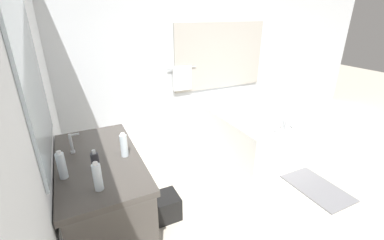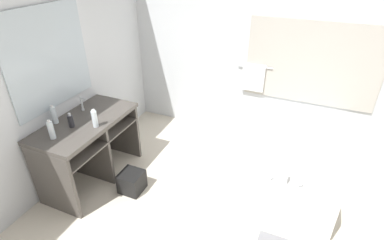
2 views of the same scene
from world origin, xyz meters
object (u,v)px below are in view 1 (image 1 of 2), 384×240
at_px(water_bottle_3, 98,177).
at_px(soap_dispenser, 95,161).
at_px(water_bottle_2, 124,145).
at_px(waste_bin, 166,206).
at_px(bathtub, 246,126).
at_px(water_bottle_1, 62,165).

relative_size(water_bottle_3, soap_dispenser, 1.28).
distance_m(water_bottle_3, soap_dispenser, 0.26).
height_order(water_bottle_2, waste_bin, water_bottle_2).
xyz_separation_m(water_bottle_2, water_bottle_3, (-0.26, -0.37, 0.00)).
xyz_separation_m(bathtub, waste_bin, (-1.72, -0.95, -0.19)).
relative_size(water_bottle_2, soap_dispenser, 1.26).
bearing_deg(water_bottle_1, soap_dispenser, 1.73).
bearing_deg(water_bottle_2, soap_dispenser, -156.18).
relative_size(bathtub, water_bottle_3, 7.94).
height_order(water_bottle_3, soap_dispenser, water_bottle_3).
distance_m(bathtub, water_bottle_1, 2.86).
bearing_deg(waste_bin, water_bottle_2, -172.32).
bearing_deg(water_bottle_3, waste_bin, 34.38).
bearing_deg(waste_bin, soap_dispenser, -165.40).
relative_size(bathtub, soap_dispenser, 10.12).
xyz_separation_m(bathtub, water_bottle_3, (-2.34, -1.37, 0.64)).
relative_size(bathtub, water_bottle_1, 7.73).
relative_size(bathtub, water_bottle_2, 8.05).
bearing_deg(water_bottle_2, waste_bin, 7.68).
distance_m(bathtub, water_bottle_3, 2.78).
relative_size(bathtub, waste_bin, 6.43).
relative_size(soap_dispenser, waste_bin, 0.64).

